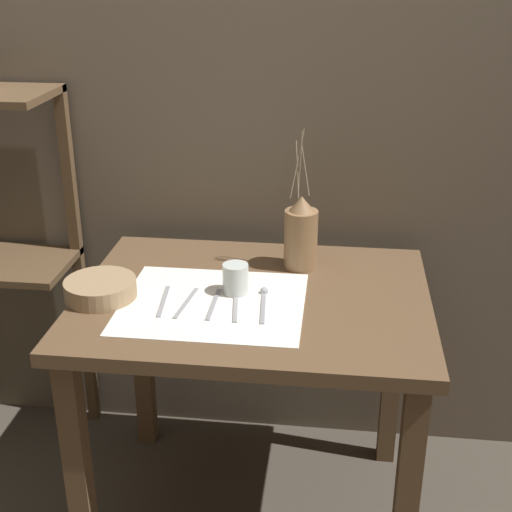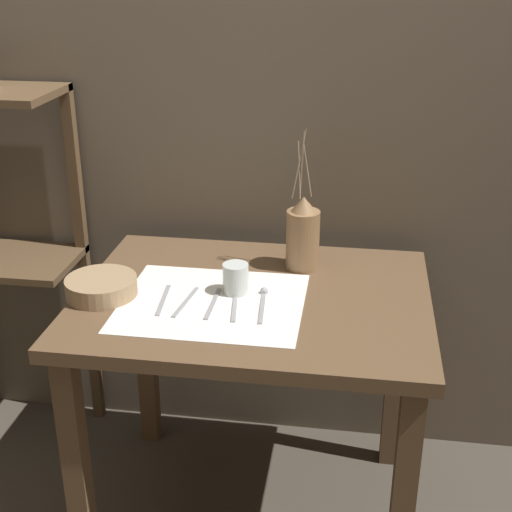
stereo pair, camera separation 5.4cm
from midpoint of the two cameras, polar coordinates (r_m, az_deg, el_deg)
name	(u,v)px [view 1 (the left image)]	position (r m, az deg, el deg)	size (l,w,h in m)	color
ground_plane	(254,510)	(2.49, -0.86, -19.69)	(12.00, 12.00, 0.00)	#473F35
stone_wall_back	(272,116)	(2.37, 0.61, 11.16)	(7.00, 0.06, 2.40)	brown
wooden_table	(253,332)	(2.09, -0.97, -6.12)	(1.00, 0.78, 0.80)	brown
linen_cloth	(213,303)	(1.99, -4.26, -3.79)	(0.51, 0.43, 0.00)	white
pitcher_with_flowers	(301,235)	(2.17, 2.89, 1.71)	(0.10, 0.10, 0.44)	olive
wooden_bowl	(101,289)	(2.06, -13.07, -2.58)	(0.20, 0.20, 0.05)	#9E7F5B
glass_tumbler_near	(235,279)	(2.02, -2.43, -1.87)	(0.07, 0.07, 0.09)	silver
knife_center	(163,301)	(2.00, -8.19, -3.60)	(0.03, 0.19, 0.00)	#939399
fork_inner	(186,303)	(1.99, -6.40, -3.75)	(0.04, 0.19, 0.00)	#939399
fork_outer	(214,304)	(1.97, -4.21, -3.88)	(0.01, 0.19, 0.00)	#939399
spoon_outer	(236,296)	(2.01, -2.39, -3.23)	(0.04, 0.20, 0.02)	#939399
spoon_inner	(264,297)	(2.00, -0.16, -3.34)	(0.03, 0.20, 0.02)	#939399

